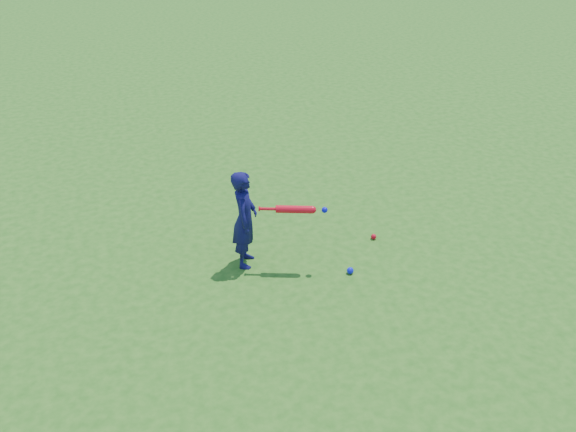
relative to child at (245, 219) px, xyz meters
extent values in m
plane|color=#256016|center=(-0.79, 0.17, -0.60)|extent=(80.00, 80.00, 0.00)
imported|color=#100F47|center=(0.00, 0.00, 0.00)|extent=(0.41, 0.50, 1.20)
sphere|color=red|center=(1.67, 0.12, -0.56)|extent=(0.07, 0.07, 0.07)
sphere|color=#0D15E4|center=(1.12, -0.53, -0.56)|extent=(0.08, 0.08, 0.08)
cylinder|color=red|center=(0.15, -0.10, 0.17)|extent=(0.03, 0.06, 0.06)
cylinder|color=red|center=(0.25, -0.13, 0.17)|extent=(0.20, 0.09, 0.04)
cylinder|color=red|center=(0.53, -0.21, 0.17)|extent=(0.42, 0.21, 0.09)
sphere|color=red|center=(0.73, -0.28, 0.17)|extent=(0.09, 0.09, 0.09)
sphere|color=#0C0CD1|center=(0.86, -0.32, 0.17)|extent=(0.07, 0.07, 0.07)
camera|label=1|loc=(-1.16, -6.33, 3.63)|focal=40.00mm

